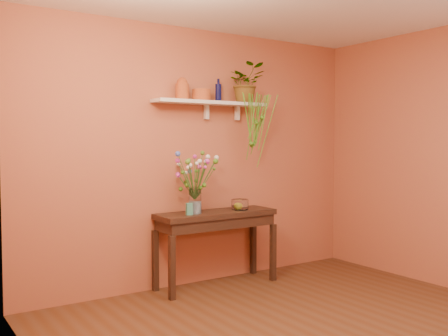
# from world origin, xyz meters

# --- Properties ---
(room) EXTENTS (4.04, 4.04, 2.70)m
(room) POSITION_xyz_m (0.00, 0.00, 1.35)
(room) COLOR #523320
(room) RESTS_ON ground
(sideboard) EXTENTS (1.29, 0.42, 0.78)m
(sideboard) POSITION_xyz_m (0.05, 1.77, 0.67)
(sideboard) COLOR #331D14
(sideboard) RESTS_ON ground
(wall_shelf) EXTENTS (1.30, 0.24, 0.19)m
(wall_shelf) POSITION_xyz_m (0.06, 1.87, 1.92)
(wall_shelf) COLOR white
(wall_shelf) RESTS_ON room
(terracotta_jug) EXTENTS (0.17, 0.17, 0.22)m
(terracotta_jug) POSITION_xyz_m (-0.29, 1.88, 2.05)
(terracotta_jug) COLOR #BD5421
(terracotta_jug) RESTS_ON wall_shelf
(terracotta_pot) EXTENTS (0.23, 0.23, 0.11)m
(terracotta_pot) POSITION_xyz_m (-0.08, 1.85, 1.99)
(terracotta_pot) COLOR #BD5421
(terracotta_pot) RESTS_ON wall_shelf
(blue_bottle) EXTENTS (0.08, 0.08, 0.24)m
(blue_bottle) POSITION_xyz_m (0.16, 1.90, 2.04)
(blue_bottle) COLOR #0B0D3C
(blue_bottle) RESTS_ON wall_shelf
(spider_plant) EXTENTS (0.48, 0.45, 0.43)m
(spider_plant) POSITION_xyz_m (0.48, 1.85, 2.15)
(spider_plant) COLOR #3E7219
(spider_plant) RESTS_ON wall_shelf
(plant_fronds) EXTENTS (0.47, 0.30, 0.79)m
(plant_fronds) POSITION_xyz_m (0.51, 1.70, 1.69)
(plant_fronds) COLOR #3E7219
(plant_fronds) RESTS_ON wall_shelf
(glass_vase) EXTENTS (0.13, 0.13, 0.27)m
(glass_vase) POSITION_xyz_m (-0.21, 1.76, 0.90)
(glass_vase) COLOR white
(glass_vase) RESTS_ON sideboard
(bouquet) EXTENTS (0.53, 0.51, 0.49)m
(bouquet) POSITION_xyz_m (-0.22, 1.75, 1.23)
(bouquet) COLOR #386B28
(bouquet) RESTS_ON glass_vase
(glass_bowl) EXTENTS (0.18, 0.18, 0.11)m
(glass_bowl) POSITION_xyz_m (0.33, 1.75, 0.83)
(glass_bowl) COLOR white
(glass_bowl) RESTS_ON sideboard
(lemon) EXTENTS (0.07, 0.07, 0.07)m
(lemon) POSITION_xyz_m (0.31, 1.75, 0.83)
(lemon) COLOR yellow
(lemon) RESTS_ON glass_bowl
(carton) EXTENTS (0.07, 0.05, 0.12)m
(carton) POSITION_xyz_m (-0.31, 1.70, 0.84)
(carton) COLOR teal
(carton) RESTS_ON sideboard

